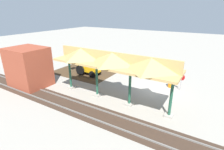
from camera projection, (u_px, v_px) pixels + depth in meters
ground_plane at (155, 89)px, 19.80m from camera, size 120.00×120.00×0.00m
dirt_work_zone at (86, 71)px, 25.83m from camera, size 8.61×7.00×0.01m
platform_canopy at (112, 60)px, 16.01m from camera, size 12.31×3.20×4.90m
rail_tracks at (124, 124)px, 13.68m from camera, size 60.00×2.58×0.15m
stop_sign at (182, 79)px, 19.07m from camera, size 0.69×0.36×1.99m
backhoe at (88, 66)px, 24.05m from camera, size 5.25×1.78×2.82m
dirt_mound at (84, 68)px, 27.25m from camera, size 4.58×4.58×1.71m
brick_utility_building at (29, 67)px, 20.20m from camera, size 4.25×3.50×4.52m
traffic_barrel at (171, 83)px, 20.26m from camera, size 0.56×0.56×0.90m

